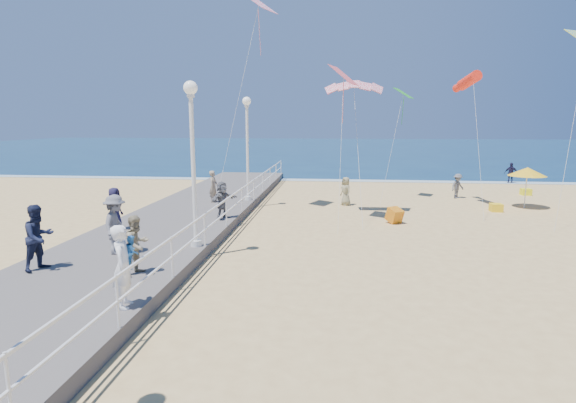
# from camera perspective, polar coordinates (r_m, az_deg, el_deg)

# --- Properties ---
(ground) EXTENTS (160.00, 160.00, 0.00)m
(ground) POSITION_cam_1_polar(r_m,az_deg,el_deg) (14.69, 9.00, -7.70)
(ground) COLOR #DAB672
(ground) RESTS_ON ground
(ocean) EXTENTS (160.00, 90.00, 0.05)m
(ocean) POSITION_cam_1_polar(r_m,az_deg,el_deg) (79.11, 6.63, 6.75)
(ocean) COLOR #0D2F4F
(ocean) RESTS_ON ground
(surf_line) EXTENTS (160.00, 1.20, 0.04)m
(surf_line) POSITION_cam_1_polar(r_m,az_deg,el_deg) (34.77, 7.31, 2.66)
(surf_line) COLOR white
(surf_line) RESTS_ON ground
(boardwalk) EXTENTS (5.00, 44.00, 0.40)m
(boardwalk) POSITION_cam_1_polar(r_m,az_deg,el_deg) (16.06, -18.92, -5.84)
(boardwalk) COLOR #66615D
(boardwalk) RESTS_ON ground
(railing) EXTENTS (0.05, 42.00, 0.55)m
(railing) POSITION_cam_1_polar(r_m,az_deg,el_deg) (14.95, -10.59, -2.47)
(railing) COLOR white
(railing) RESTS_ON boardwalk
(lamp_post_mid) EXTENTS (0.44, 0.44, 5.32)m
(lamp_post_mid) POSITION_cam_1_polar(r_m,az_deg,el_deg) (14.71, -12.02, 6.77)
(lamp_post_mid) COLOR white
(lamp_post_mid) RESTS_ON boardwalk
(lamp_post_far) EXTENTS (0.44, 0.44, 5.32)m
(lamp_post_far) POSITION_cam_1_polar(r_m,az_deg,el_deg) (23.43, -5.20, 8.08)
(lamp_post_far) COLOR white
(lamp_post_far) RESTS_ON boardwalk
(woman_holding_toddler) EXTENTS (0.59, 0.76, 1.86)m
(woman_holding_toddler) POSITION_cam_1_polar(r_m,az_deg,el_deg) (10.56, -20.19, -7.73)
(woman_holding_toddler) COLOR white
(woman_holding_toddler) RESTS_ON boardwalk
(toddler_held) EXTENTS (0.36, 0.42, 0.74)m
(toddler_held) POSITION_cam_1_polar(r_m,az_deg,el_deg) (10.55, -19.20, -6.05)
(toddler_held) COLOR #3889D2
(toddler_held) RESTS_ON boardwalk
(spectator_1) EXTENTS (0.85, 0.95, 1.61)m
(spectator_1) POSITION_cam_1_polar(r_m,az_deg,el_deg) (12.75, -18.64, -5.21)
(spectator_1) COLOR #9A8C6A
(spectator_1) RESTS_ON boardwalk
(spectator_2) EXTENTS (0.83, 1.28, 1.86)m
(spectator_2) POSITION_cam_1_polar(r_m,az_deg,el_deg) (14.87, -21.06, -2.74)
(spectator_2) COLOR slate
(spectator_2) RESTS_ON boardwalk
(spectator_4) EXTENTS (0.53, 0.80, 1.62)m
(spectator_4) POSITION_cam_1_polar(r_m,az_deg,el_deg) (18.25, -21.13, -0.85)
(spectator_4) COLOR #1C1937
(spectator_4) RESTS_ON boardwalk
(spectator_5) EXTENTS (1.13, 1.51, 1.58)m
(spectator_5) POSITION_cam_1_polar(r_m,az_deg,el_deg) (19.24, -8.32, 0.20)
(spectator_5) COLOR #5E5E63
(spectator_5) RESTS_ON boardwalk
(spectator_6) EXTENTS (0.44, 0.63, 1.62)m
(spectator_6) POSITION_cam_1_polar(r_m,az_deg,el_deg) (23.25, -9.46, 1.90)
(spectator_6) COLOR gray
(spectator_6) RESTS_ON boardwalk
(spectator_7) EXTENTS (0.93, 1.06, 1.83)m
(spectator_7) POSITION_cam_1_polar(r_m,az_deg,el_deg) (14.19, -29.09, -3.99)
(spectator_7) COLOR #1B203B
(spectator_7) RESTS_ON boardwalk
(beach_walker_a) EXTENTS (1.08, 0.99, 1.46)m
(beach_walker_a) POSITION_cam_1_polar(r_m,az_deg,el_deg) (28.38, 20.73, 1.86)
(beach_walker_a) COLOR #58595D
(beach_walker_a) RESTS_ON ground
(beach_walker_b) EXTENTS (0.94, 0.50, 1.53)m
(beach_walker_b) POSITION_cam_1_polar(r_m,az_deg,el_deg) (36.82, 26.46, 3.25)
(beach_walker_b) COLOR #1B1836
(beach_walker_b) RESTS_ON ground
(beach_walker_c) EXTENTS (0.81, 0.90, 1.54)m
(beach_walker_c) POSITION_cam_1_polar(r_m,az_deg,el_deg) (24.44, 7.34, 1.31)
(beach_walker_c) COLOR gray
(beach_walker_c) RESTS_ON ground
(box_kite) EXTENTS (0.86, 0.90, 0.74)m
(box_kite) POSITION_cam_1_polar(r_m,az_deg,el_deg) (20.53, 13.37, -1.89)
(box_kite) COLOR #CC440C
(box_kite) RESTS_ON ground
(beach_umbrella) EXTENTS (1.90, 1.90, 2.14)m
(beach_umbrella) POSITION_cam_1_polar(r_m,az_deg,el_deg) (26.46, 28.11, 3.36)
(beach_umbrella) COLOR white
(beach_umbrella) RESTS_ON ground
(beach_chair_left) EXTENTS (0.55, 0.55, 0.40)m
(beach_chair_left) POSITION_cam_1_polar(r_m,az_deg,el_deg) (31.39, 27.96, 1.09)
(beach_chair_left) COLOR #FFFA1A
(beach_chair_left) RESTS_ON ground
(beach_chair_right) EXTENTS (0.55, 0.55, 0.40)m
(beach_chair_right) POSITION_cam_1_polar(r_m,az_deg,el_deg) (24.94, 24.91, -0.71)
(beach_chair_right) COLOR yellow
(beach_chair_right) RESTS_ON ground
(kite_parafoil) EXTENTS (2.74, 0.94, 0.65)m
(kite_parafoil) POSITION_cam_1_polar(r_m,az_deg,el_deg) (21.89, 8.40, 14.53)
(kite_parafoil) COLOR red
(kite_windsock) EXTENTS (1.04, 2.89, 1.13)m
(kite_windsock) POSITION_cam_1_polar(r_m,az_deg,el_deg) (25.31, 22.01, 14.05)
(kite_windsock) COLOR #FF2815
(kite_diamond_pink) EXTENTS (1.39, 1.57, 0.85)m
(kite_diamond_pink) POSITION_cam_1_polar(r_m,az_deg,el_deg) (20.38, 7.07, 15.63)
(kite_diamond_pink) COLOR #F35960
(kite_diamond_green) EXTENTS (1.32, 1.41, 0.62)m
(kite_diamond_green) POSITION_cam_1_polar(r_m,az_deg,el_deg) (27.14, 14.45, 13.18)
(kite_diamond_green) COLOR green
(kite_diamond_redwhite) EXTENTS (1.72, 1.86, 0.88)m
(kite_diamond_redwhite) POSITION_cam_1_polar(r_m,az_deg,el_deg) (23.24, -3.68, 23.85)
(kite_diamond_redwhite) COLOR #EA1B5B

